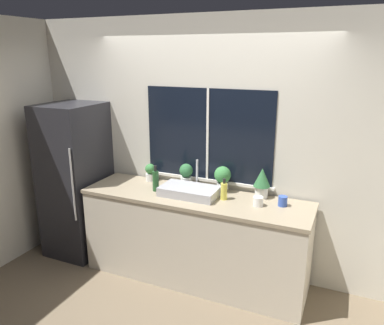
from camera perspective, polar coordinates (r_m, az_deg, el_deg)
ground_plane at (r=3.98m, az=-1.54°, el=-19.25°), size 14.00×14.00×0.00m
wall_back at (r=4.00m, az=2.58°, el=2.31°), size 8.00×0.09×2.70m
wall_left at (r=5.73m, az=-14.44°, el=6.06°), size 0.06×7.00×2.70m
counter at (r=3.98m, az=0.37°, el=-11.37°), size 2.34×0.65×0.93m
refrigerator at (r=4.60m, az=-17.20°, el=-2.52°), size 0.60×0.73×1.78m
sink at (r=3.79m, az=-0.38°, el=-4.35°), size 0.58×0.38×0.32m
potted_plant_far_left at (r=4.24m, az=-6.37°, el=-1.43°), size 0.11×0.11×0.20m
potted_plant_center_left at (r=4.03m, az=-0.90°, el=-1.79°), size 0.14×0.14×0.25m
potted_plant_center_right at (r=3.88m, az=4.67°, el=-2.23°), size 0.17×0.17×0.27m
potted_plant_far_right at (r=3.77m, az=10.61°, el=-2.82°), size 0.17×0.17×0.30m
soap_bottle at (r=3.69m, az=4.89°, el=-4.32°), size 0.07×0.07×0.21m
bottle_tall at (r=3.91m, az=-5.57°, el=-2.73°), size 0.07×0.07×0.27m
mug_white at (r=3.59m, az=10.05°, el=-5.85°), size 0.10×0.10×0.09m
mug_blue at (r=3.64m, az=13.65°, el=-5.74°), size 0.08×0.08×0.10m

